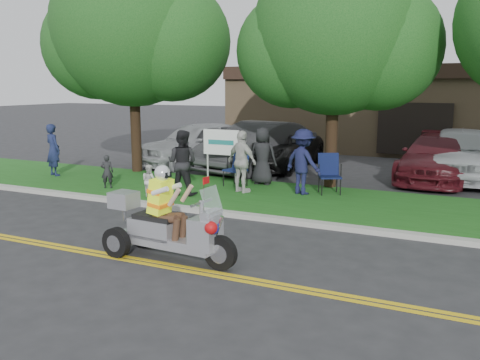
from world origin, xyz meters
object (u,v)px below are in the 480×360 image
at_px(parked_car_far_left, 198,143).
at_px(parked_car_mid, 275,149).
at_px(parked_car_right, 437,158).
at_px(spectator_adult_right, 242,162).
at_px(spectator_adult_left, 53,150).
at_px(parked_car_left, 258,146).
at_px(trike_scooter, 166,227).
at_px(parked_car_far_right, 461,153).
at_px(lawn_chair_a, 238,165).
at_px(lawn_chair_b, 329,171).
at_px(spectator_adult_mid, 182,163).

distance_m(parked_car_far_left, parked_car_mid, 3.06).
bearing_deg(parked_car_right, spectator_adult_right, -130.99).
distance_m(spectator_adult_left, parked_car_left, 7.18).
bearing_deg(trike_scooter, parked_car_left, 107.16).
xyz_separation_m(parked_car_left, parked_car_far_right, (6.89, 1.13, -0.00)).
bearing_deg(lawn_chair_a, parked_car_far_right, 53.97).
bearing_deg(parked_car_far_right, spectator_adult_left, -157.49).
height_order(trike_scooter, lawn_chair_b, trike_scooter).
distance_m(lawn_chair_b, parked_car_right, 4.75).
distance_m(lawn_chair_b, spectator_adult_mid, 4.16).
xyz_separation_m(lawn_chair_b, spectator_adult_right, (-2.27, -1.00, 0.25)).
xyz_separation_m(lawn_chair_b, spectator_adult_mid, (-3.65, -1.98, 0.28)).
bearing_deg(parked_car_far_right, lawn_chair_b, -128.53).
bearing_deg(lawn_chair_b, parked_car_left, 111.21).
bearing_deg(parked_car_mid, lawn_chair_b, -50.89).
height_order(spectator_adult_left, parked_car_far_left, spectator_adult_left).
xyz_separation_m(spectator_adult_mid, parked_car_far_left, (-2.52, 5.31, -0.14)).
bearing_deg(lawn_chair_b, spectator_adult_right, 177.08).
xyz_separation_m(parked_car_far_left, parked_car_left, (2.58, -0.07, 0.02)).
height_order(lawn_chair_b, parked_car_right, parked_car_right).
bearing_deg(parked_car_right, trike_scooter, -106.92).
relative_size(spectator_adult_left, parked_car_far_right, 0.33).
relative_size(trike_scooter, spectator_adult_left, 1.52).
bearing_deg(parked_car_far_right, lawn_chair_a, -144.88).
distance_m(spectator_adult_right, parked_car_right, 6.96).
distance_m(spectator_adult_right, parked_car_mid, 5.15).
xyz_separation_m(spectator_adult_mid, parked_car_far_right, (6.95, 6.36, -0.12)).
height_order(spectator_adult_mid, parked_car_far_left, spectator_adult_mid).
xyz_separation_m(parked_car_far_left, parked_car_right, (8.76, 0.65, -0.12)).
relative_size(lawn_chair_b, parked_car_left, 0.21).
height_order(spectator_adult_mid, parked_car_mid, spectator_adult_mid).
bearing_deg(parked_car_far_left, parked_car_mid, 36.50).
height_order(trike_scooter, spectator_adult_mid, spectator_adult_mid).
xyz_separation_m(trike_scooter, spectator_adult_right, (-1.01, 5.48, 0.38)).
distance_m(spectator_adult_left, parked_car_mid, 8.00).
xyz_separation_m(lawn_chair_b, parked_car_left, (-3.60, 3.26, 0.16)).
relative_size(spectator_adult_right, parked_car_left, 0.33).
xyz_separation_m(lawn_chair_a, parked_car_far_right, (6.08, 4.54, 0.14)).
bearing_deg(parked_car_left, parked_car_right, 19.78).
relative_size(trike_scooter, parked_car_mid, 0.50).
relative_size(lawn_chair_a, lawn_chair_b, 1.02).
height_order(spectator_adult_left, parked_car_right, spectator_adult_left).
bearing_deg(parked_car_far_left, spectator_adult_right, -25.22).
relative_size(spectator_adult_right, parked_car_mid, 0.33).
bearing_deg(parked_car_mid, parked_car_far_right, 3.69).
relative_size(spectator_adult_left, parked_car_mid, 0.33).
height_order(trike_scooter, spectator_adult_right, spectator_adult_right).
xyz_separation_m(parked_car_left, parked_car_mid, (0.39, 0.80, -0.16)).
bearing_deg(spectator_adult_right, lawn_chair_b, -136.62).
xyz_separation_m(trike_scooter, parked_car_far_right, (4.56, 10.86, 0.28)).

